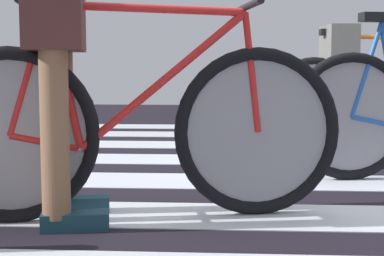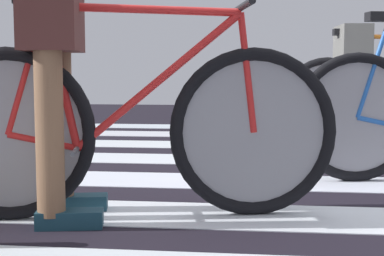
{
  "view_description": "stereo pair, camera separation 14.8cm",
  "coord_description": "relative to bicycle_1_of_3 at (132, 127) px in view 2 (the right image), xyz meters",
  "views": [
    {
      "loc": [
        -0.57,
        -3.06,
        0.65
      ],
      "look_at": [
        -0.74,
        -0.27,
        0.36
      ],
      "focal_mm": 54.66,
      "sensor_mm": 36.0,
      "label": 1
    },
    {
      "loc": [
        -0.42,
        -3.06,
        0.65
      ],
      "look_at": [
        -0.74,
        -0.27,
        0.36
      ],
      "focal_mm": 54.66,
      "sensor_mm": 36.0,
      "label": 2
    }
  ],
  "objects": [
    {
      "name": "ground",
      "position": [
        0.95,
        0.69,
        -0.4
      ],
      "size": [
        18.0,
        14.0,
        0.02
      ],
      "color": "black"
    },
    {
      "name": "crosswalk_markings",
      "position": [
        0.95,
        0.83,
        -0.38
      ],
      "size": [
        5.47,
        6.52,
        0.0
      ],
      "color": "silver",
      "rests_on": "ground"
    },
    {
      "name": "bicycle_1_of_3",
      "position": [
        0.0,
        0.0,
        0.0
      ],
      "size": [
        1.71,
        0.56,
        0.93
      ],
      "rotation": [
        0.0,
        0.0,
        0.2
      ],
      "color": "black",
      "rests_on": "ground"
    },
    {
      "name": "cyclist_1_of_3",
      "position": [
        -0.3,
        -0.06,
        0.25
      ],
      "size": [
        0.38,
        0.45,
        0.98
      ],
      "rotation": [
        0.0,
        0.0,
        0.2
      ],
      "color": "brown",
      "rests_on": "ground"
    },
    {
      "name": "cyclist_3_of_3",
      "position": [
        1.25,
        2.3,
        0.24
      ],
      "size": [
        0.34,
        0.43,
        0.96
      ],
      "rotation": [
        0.0,
        0.0,
        0.07
      ],
      "color": "beige",
      "rests_on": "ground"
    }
  ]
}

